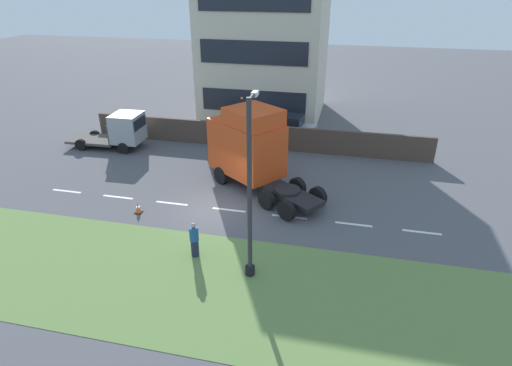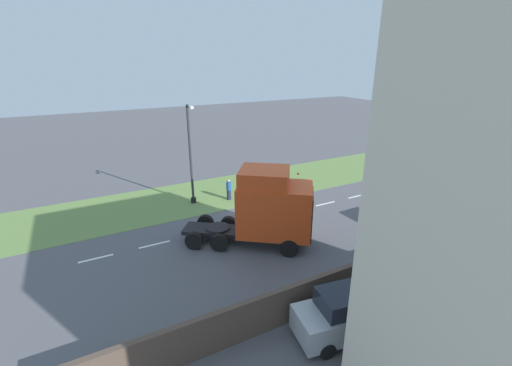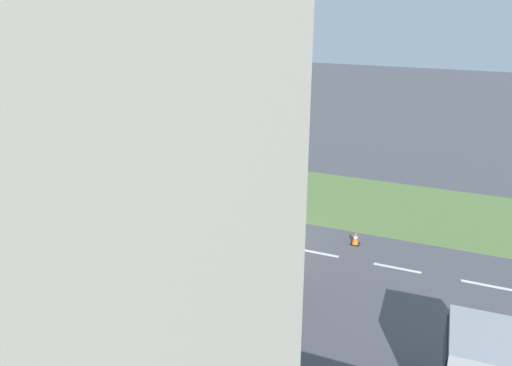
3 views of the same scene
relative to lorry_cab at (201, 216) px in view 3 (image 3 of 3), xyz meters
The scene contains 8 objects.
ground_plane 4.07m from the lorry_cab, 161.15° to the left, with size 120.00×120.00×0.00m, color #515156.
grass_verge 9.51m from the lorry_cab, behind, with size 7.00×44.00×0.01m.
lane_markings 3.94m from the lorry_cab, behind, with size 0.16×21.00×0.00m.
boundary_wall 6.13m from the lorry_cab, 10.43° to the left, with size 0.25×24.00×1.72m.
lorry_cab is the anchor object (origin of this frame).
lamp_post 8.33m from the lorry_cab, 166.27° to the right, with size 1.32×0.40×7.38m.
pedestrian 7.55m from the lorry_cab, behind, with size 0.39×0.39×1.66m.
traffic_cone_lead 6.92m from the lorry_cab, 132.75° to the left, with size 0.36×0.36×0.58m.
Camera 3 is at (17.64, 7.15, 9.83)m, focal length 35.00 mm.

